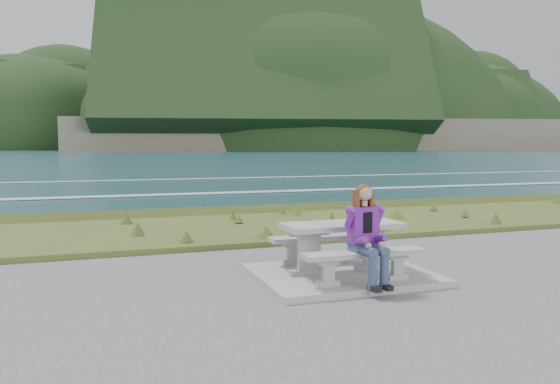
{
  "coord_description": "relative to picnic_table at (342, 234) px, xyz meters",
  "views": [
    {
      "loc": [
        -3.57,
        -7.37,
        2.03
      ],
      "look_at": [
        -0.57,
        1.2,
        1.23
      ],
      "focal_mm": 35.0,
      "sensor_mm": 36.0,
      "label": 1
    }
  ],
  "objects": [
    {
      "name": "shore_drop",
      "position": [
        -0.0,
        7.9,
        -0.68
      ],
      "size": [
        160.0,
        0.8,
        2.2
      ],
      "primitive_type": "cube",
      "color": "#6B6150",
      "rests_on": "ground"
    },
    {
      "name": "seated_woman",
      "position": [
        0.0,
        -0.83,
        -0.07
      ],
      "size": [
        0.42,
        0.7,
        1.38
      ],
      "rotation": [
        0.0,
        0.0,
        0.06
      ],
      "color": "navy",
      "rests_on": "concrete_slab"
    },
    {
      "name": "bench_seaward",
      "position": [
        0.0,
        0.7,
        -0.23
      ],
      "size": [
        1.8,
        0.35,
        0.45
      ],
      "color": "gray",
      "rests_on": "concrete_slab"
    },
    {
      "name": "grass_verge",
      "position": [
        -0.0,
        5.0,
        -0.68
      ],
      "size": [
        160.0,
        4.5,
        0.22
      ],
      "primitive_type": "cube",
      "color": "#36491B",
      "rests_on": "ground"
    },
    {
      "name": "ocean",
      "position": [
        -0.0,
        25.09,
        -2.42
      ],
      "size": [
        1600.0,
        1600.0,
        0.09
      ],
      "color": "#1A404C",
      "rests_on": "ground"
    },
    {
      "name": "headland_range",
      "position": [
        190.47,
        398.46,
        9.21
      ],
      "size": [
        729.83,
        363.95,
        177.92
      ],
      "color": "#6B6150",
      "rests_on": "ground"
    },
    {
      "name": "bench_landward",
      "position": [
        0.0,
        -0.7,
        -0.23
      ],
      "size": [
        1.8,
        0.35,
        0.45
      ],
      "color": "gray",
      "rests_on": "concrete_slab"
    },
    {
      "name": "concrete_slab",
      "position": [
        -0.0,
        0.0,
        -0.63
      ],
      "size": [
        2.6,
        2.1,
        0.1
      ],
      "primitive_type": "cube",
      "color": "gray",
      "rests_on": "ground"
    },
    {
      "name": "picnic_table",
      "position": [
        0.0,
        0.0,
        0.0
      ],
      "size": [
        1.8,
        0.75,
        0.75
      ],
      "color": "gray",
      "rests_on": "concrete_slab"
    }
  ]
}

